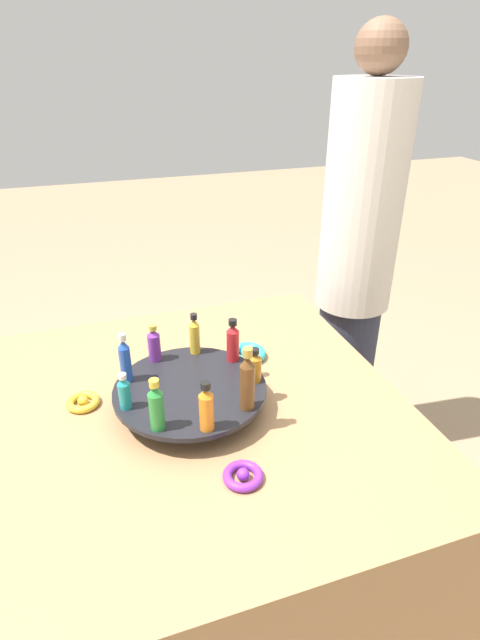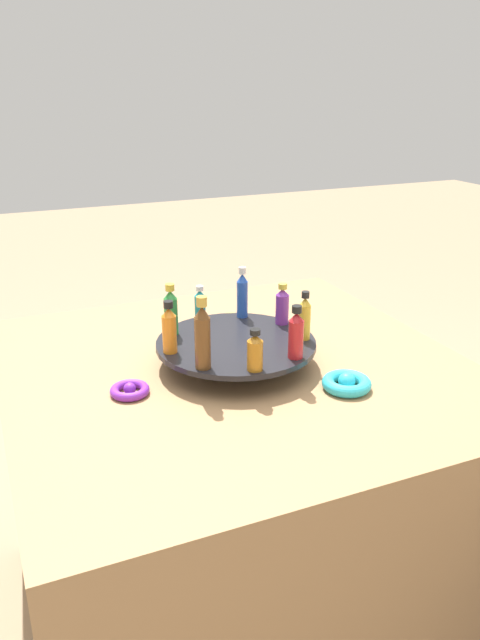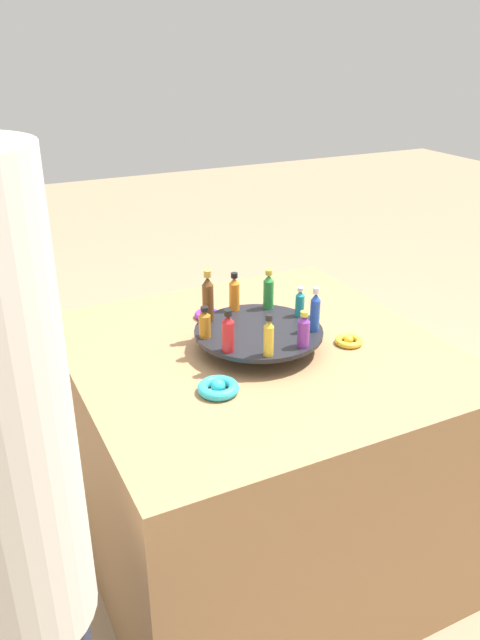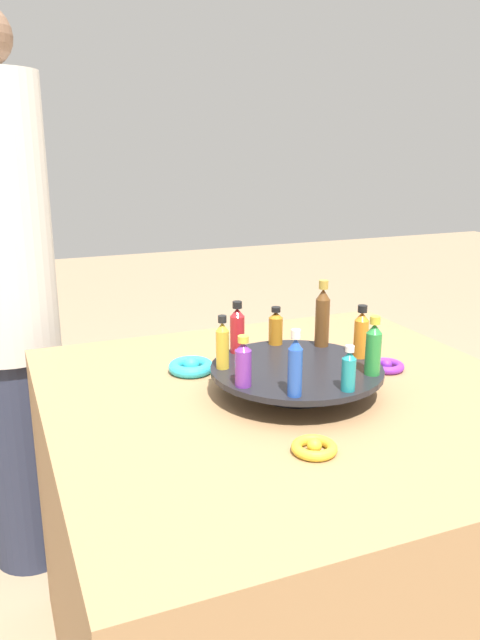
% 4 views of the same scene
% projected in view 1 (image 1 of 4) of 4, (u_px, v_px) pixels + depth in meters
% --- Properties ---
extents(ground_plane, '(12.00, 12.00, 0.00)m').
position_uv_depth(ground_plane, '(202.00, 601.00, 1.55)').
color(ground_plane, '#997F60').
extents(party_table, '(1.02, 1.02, 0.76)m').
position_uv_depth(party_table, '(197.00, 517.00, 1.37)').
color(party_table, '#9E754C').
rests_on(party_table, ground_plane).
extents(display_stand, '(0.36, 0.36, 0.06)m').
position_uv_depth(display_stand, '(190.00, 392.00, 1.17)').
color(display_stand, black).
rests_on(display_stand, party_table).
extents(bottle_gold, '(0.03, 0.03, 0.11)m').
position_uv_depth(bottle_gold, '(195.00, 335.00, 1.28)').
color(bottle_gold, gold).
rests_on(bottle_gold, display_stand).
extents(bottle_purple, '(0.03, 0.03, 0.10)m').
position_uv_depth(bottle_purple, '(154.00, 344.00, 1.25)').
color(bottle_purple, '#702D93').
rests_on(bottle_purple, display_stand).
extents(bottle_blue, '(0.03, 0.03, 0.13)m').
position_uv_depth(bottle_blue, '(125.00, 360.00, 1.16)').
color(bottle_blue, '#234CAD').
rests_on(bottle_blue, display_stand).
extents(bottle_teal, '(0.03, 0.03, 0.09)m').
position_uv_depth(bottle_teal, '(124.00, 392.00, 1.08)').
color(bottle_teal, teal).
rests_on(bottle_teal, display_stand).
extents(bottle_green, '(0.03, 0.03, 0.12)m').
position_uv_depth(bottle_green, '(156.00, 406.00, 1.01)').
color(bottle_green, '#288438').
rests_on(bottle_green, display_stand).
extents(bottle_orange, '(0.03, 0.03, 0.12)m').
position_uv_depth(bottle_orange, '(208.00, 407.00, 1.01)').
color(bottle_orange, orange).
rests_on(bottle_orange, display_stand).
extents(bottle_brown, '(0.03, 0.03, 0.15)m').
position_uv_depth(bottle_brown, '(247.00, 381.00, 1.07)').
color(bottle_brown, brown).
rests_on(bottle_brown, display_stand).
extents(bottle_amber, '(0.03, 0.03, 0.09)m').
position_uv_depth(bottle_amber, '(255.00, 366.00, 1.17)').
color(bottle_amber, '#AD6B19').
rests_on(bottle_amber, display_stand).
extents(bottle_red, '(0.03, 0.03, 0.12)m').
position_uv_depth(bottle_red, '(233.00, 342.00, 1.24)').
color(bottle_red, '#B21E23').
rests_on(bottle_red, display_stand).
extents(ribbon_bow_purple, '(0.08, 0.08, 0.03)m').
position_uv_depth(ribbon_bow_purple, '(243.00, 476.00, 0.99)').
color(ribbon_bow_purple, purple).
rests_on(ribbon_bow_purple, party_table).
extents(ribbon_bow_teal, '(0.10, 0.10, 0.04)m').
position_uv_depth(ribbon_bow_teal, '(247.00, 353.00, 1.38)').
color(ribbon_bow_teal, '#2DB7CC').
rests_on(ribbon_bow_teal, party_table).
extents(ribbon_bow_gold, '(0.08, 0.08, 0.03)m').
position_uv_depth(ribbon_bow_gold, '(83.00, 402.00, 1.20)').
color(ribbon_bow_gold, gold).
rests_on(ribbon_bow_gold, party_table).
extents(person_figure, '(0.27, 0.27, 1.60)m').
position_uv_depth(person_figure, '(355.00, 269.00, 1.82)').
color(person_figure, '#282D42').
rests_on(person_figure, ground_plane).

